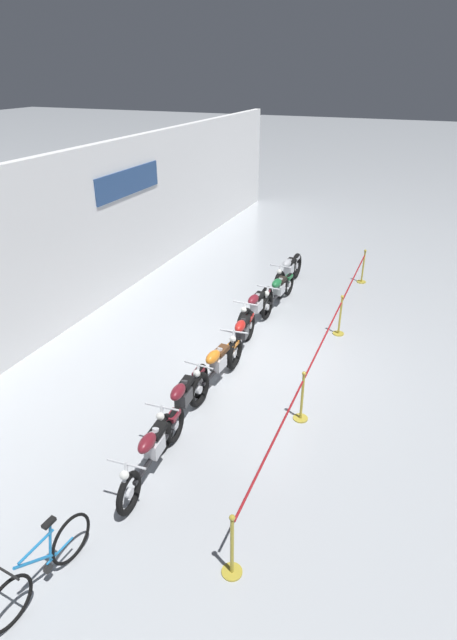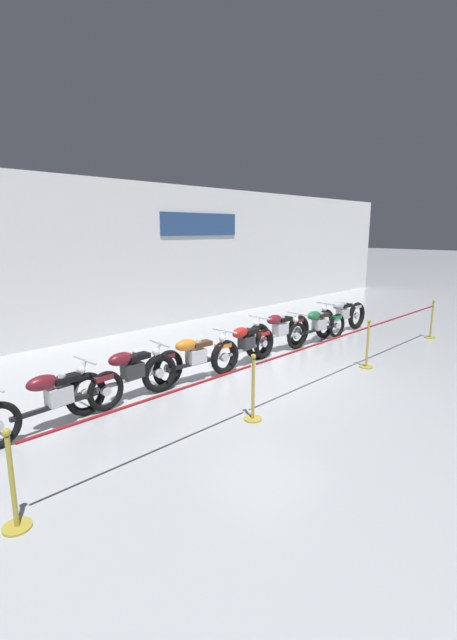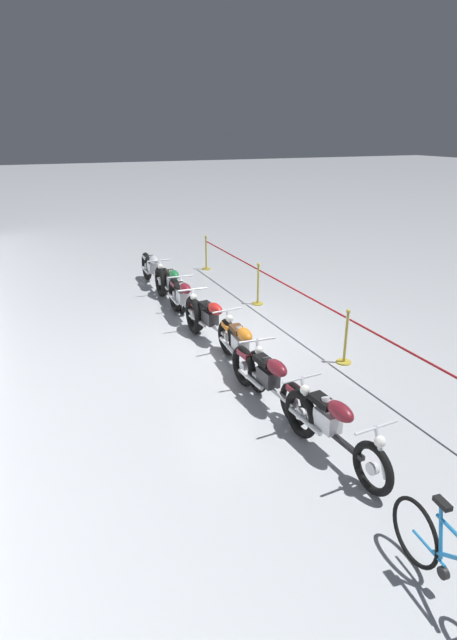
# 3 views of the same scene
# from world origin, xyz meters

# --- Properties ---
(ground_plane) EXTENTS (120.00, 120.00, 0.00)m
(ground_plane) POSITION_xyz_m (0.00, 0.00, 0.00)
(ground_plane) COLOR #B2B7BC
(motorcycle_maroon_0) EXTENTS (2.32, 0.62, 0.91)m
(motorcycle_maroon_0) POSITION_xyz_m (-4.11, 0.46, 0.46)
(motorcycle_maroon_0) COLOR black
(motorcycle_maroon_0) RESTS_ON ground
(motorcycle_maroon_1) EXTENTS (2.38, 0.62, 0.93)m
(motorcycle_maroon_1) POSITION_xyz_m (-2.75, 0.63, 0.45)
(motorcycle_maroon_1) COLOR black
(motorcycle_maroon_1) RESTS_ON ground
(motorcycle_orange_2) EXTENTS (2.24, 0.62, 0.93)m
(motorcycle_orange_2) POSITION_xyz_m (-1.42, 0.51, 0.45)
(motorcycle_orange_2) COLOR black
(motorcycle_orange_2) RESTS_ON ground
(motorcycle_red_3) EXTENTS (2.11, 0.62, 0.93)m
(motorcycle_red_3) POSITION_xyz_m (0.01, 0.52, 0.46)
(motorcycle_red_3) COLOR black
(motorcycle_red_3) RESTS_ON ground
(motorcycle_maroon_4) EXTENTS (2.26, 0.62, 0.98)m
(motorcycle_maroon_4) POSITION_xyz_m (1.35, 0.66, 0.48)
(motorcycle_maroon_4) COLOR black
(motorcycle_maroon_4) RESTS_ON ground
(motorcycle_green_5) EXTENTS (2.35, 0.62, 0.91)m
(motorcycle_green_5) POSITION_xyz_m (2.72, 0.48, 0.46)
(motorcycle_green_5) COLOR black
(motorcycle_green_5) RESTS_ON ground
(motorcycle_silver_6) EXTENTS (2.42, 0.62, 0.97)m
(motorcycle_silver_6) POSITION_xyz_m (4.11, 0.61, 0.48)
(motorcycle_silver_6) COLOR black
(motorcycle_silver_6) RESTS_ON ground
(bicycle) EXTENTS (1.71, 0.48, 0.95)m
(bicycle) POSITION_xyz_m (-6.42, 0.72, 0.37)
(bicycle) COLOR black
(bicycle) RESTS_ON ground
(stanchion_far_left) EXTENTS (10.75, 0.28, 1.05)m
(stanchion_far_left) POSITION_xyz_m (-1.42, -1.39, 0.74)
(stanchion_far_left) COLOR gold
(stanchion_far_left) RESTS_ON ground
(stanchion_mid_left) EXTENTS (0.28, 0.28, 1.05)m
(stanchion_mid_left) POSITION_xyz_m (-1.86, -1.39, 0.36)
(stanchion_mid_left) COLOR gold
(stanchion_mid_left) RESTS_ON ground
(stanchion_mid_right) EXTENTS (0.28, 0.28, 1.05)m
(stanchion_mid_right) POSITION_xyz_m (1.75, -1.39, 0.36)
(stanchion_mid_right) COLOR gold
(stanchion_mid_right) RESTS_ON ground
(stanchion_far_right) EXTENTS (0.28, 0.28, 1.05)m
(stanchion_far_right) POSITION_xyz_m (5.35, -1.39, 0.36)
(stanchion_far_right) COLOR gold
(stanchion_far_right) RESTS_ON ground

